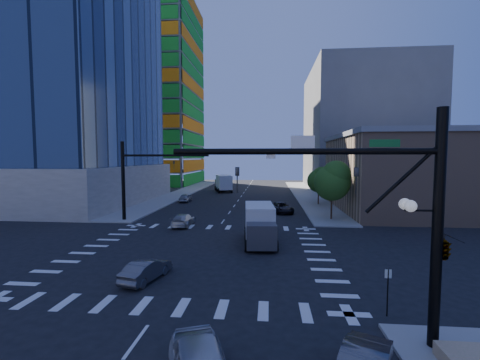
# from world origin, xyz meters

# --- Properties ---
(ground) EXTENTS (160.00, 160.00, 0.00)m
(ground) POSITION_xyz_m (0.00, 0.00, 0.00)
(ground) COLOR black
(ground) RESTS_ON ground
(road_markings) EXTENTS (20.00, 20.00, 0.01)m
(road_markings) POSITION_xyz_m (0.00, 0.00, 0.01)
(road_markings) COLOR silver
(road_markings) RESTS_ON ground
(sidewalk_ne) EXTENTS (5.00, 60.00, 0.15)m
(sidewalk_ne) POSITION_xyz_m (12.50, 40.00, 0.07)
(sidewalk_ne) COLOR gray
(sidewalk_ne) RESTS_ON ground
(sidewalk_nw) EXTENTS (5.00, 60.00, 0.15)m
(sidewalk_nw) POSITION_xyz_m (-12.50, 40.00, 0.07)
(sidewalk_nw) COLOR gray
(sidewalk_nw) RESTS_ON ground
(construction_building) EXTENTS (25.16, 34.50, 70.60)m
(construction_building) POSITION_xyz_m (-27.41, 61.93, 24.61)
(construction_building) COLOR gray
(construction_building) RESTS_ON ground
(commercial_building) EXTENTS (20.50, 22.50, 10.60)m
(commercial_building) POSITION_xyz_m (25.00, 22.00, 5.31)
(commercial_building) COLOR tan
(commercial_building) RESTS_ON ground
(bg_building_ne) EXTENTS (24.00, 30.00, 28.00)m
(bg_building_ne) POSITION_xyz_m (27.00, 55.00, 14.00)
(bg_building_ne) COLOR slate
(bg_building_ne) RESTS_ON ground
(signal_mast_se) EXTENTS (10.51, 2.48, 9.00)m
(signal_mast_se) POSITION_xyz_m (10.60, -11.50, 5.01)
(signal_mast_se) COLOR black
(signal_mast_se) RESTS_ON sidewalk_se
(signal_mast_nw) EXTENTS (10.20, 0.40, 9.00)m
(signal_mast_nw) POSITION_xyz_m (-10.00, 11.50, 5.49)
(signal_mast_nw) COLOR black
(signal_mast_nw) RESTS_ON sidewalk_nw
(tree_south) EXTENTS (4.16, 4.16, 6.82)m
(tree_south) POSITION_xyz_m (12.63, 13.90, 4.69)
(tree_south) COLOR #382316
(tree_south) RESTS_ON sidewalk_ne
(tree_north) EXTENTS (3.54, 3.52, 5.78)m
(tree_north) POSITION_xyz_m (12.93, 25.90, 3.99)
(tree_north) COLOR #382316
(tree_north) RESTS_ON sidewalk_ne
(no_parking_sign) EXTENTS (0.30, 0.06, 2.20)m
(no_parking_sign) POSITION_xyz_m (10.70, -9.00, 1.38)
(no_parking_sign) COLOR black
(no_parking_sign) RESTS_ON ground
(car_nb_far) EXTENTS (3.46, 5.32, 1.36)m
(car_nb_far) POSITION_xyz_m (6.92, 18.63, 0.68)
(car_nb_far) COLOR black
(car_nb_far) RESTS_ON ground
(car_sb_near) EXTENTS (1.85, 4.54, 1.32)m
(car_sb_near) POSITION_xyz_m (-3.90, 9.37, 0.66)
(car_sb_near) COLOR silver
(car_sb_near) RESTS_ON ground
(car_sb_mid) EXTENTS (1.72, 4.01, 1.35)m
(car_sb_mid) POSITION_xyz_m (-8.50, 27.58, 0.67)
(car_sb_mid) COLOR #A5A7AD
(car_sb_mid) RESTS_ON ground
(car_sb_cross) EXTENTS (2.16, 3.98, 1.24)m
(car_sb_cross) POSITION_xyz_m (-2.04, -5.77, 0.62)
(car_sb_cross) COLOR #4E4D52
(car_sb_cross) RESTS_ON ground
(box_truck_near) EXTENTS (3.08, 6.29, 3.20)m
(box_truck_near) POSITION_xyz_m (4.48, 2.93, 1.42)
(box_truck_near) COLOR black
(box_truck_near) RESTS_ON ground
(box_truck_far) EXTENTS (4.80, 7.38, 3.58)m
(box_truck_far) POSITION_xyz_m (-4.61, 43.98, 1.58)
(box_truck_far) COLOR black
(box_truck_far) RESTS_ON ground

